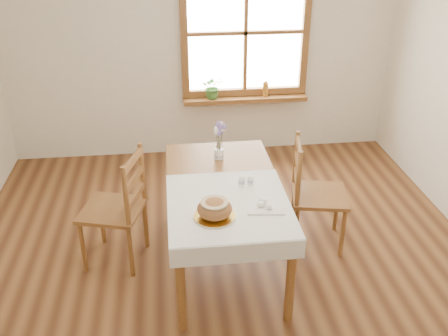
# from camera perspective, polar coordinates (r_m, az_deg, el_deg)

# --- Properties ---
(ground) EXTENTS (5.00, 5.00, 0.00)m
(ground) POSITION_cam_1_polar(r_m,az_deg,el_deg) (4.16, 0.50, -12.97)
(ground) COLOR brown
(ground) RESTS_ON ground
(room_walls) EXTENTS (4.60, 5.10, 2.65)m
(room_walls) POSITION_cam_1_polar(r_m,az_deg,el_deg) (3.31, 0.62, 9.98)
(room_walls) COLOR white
(room_walls) RESTS_ON ground
(window) EXTENTS (1.46, 0.08, 1.46)m
(window) POSITION_cam_1_polar(r_m,az_deg,el_deg) (5.80, 2.47, 15.21)
(window) COLOR #915F2C
(window) RESTS_ON ground
(window_sill) EXTENTS (1.46, 0.20, 0.05)m
(window_sill) POSITION_cam_1_polar(r_m,az_deg,el_deg) (5.95, 2.43, 7.91)
(window_sill) COLOR #915F2C
(window_sill) RESTS_ON ground
(dining_table) EXTENTS (0.90, 1.60, 0.75)m
(dining_table) POSITION_cam_1_polar(r_m,az_deg,el_deg) (4.01, 0.00, -2.96)
(dining_table) COLOR #915F2C
(dining_table) RESTS_ON ground
(table_linen) EXTENTS (0.91, 0.99, 0.01)m
(table_linen) POSITION_cam_1_polar(r_m,az_deg,el_deg) (3.71, 0.55, -4.17)
(table_linen) COLOR white
(table_linen) RESTS_ON dining_table
(chair_left) EXTENTS (0.61, 0.59, 1.02)m
(chair_left) POSITION_cam_1_polar(r_m,az_deg,el_deg) (4.22, -12.68, -4.49)
(chair_left) COLOR #915F2C
(chair_left) RESTS_ON ground
(chair_right) EXTENTS (0.57, 0.55, 1.00)m
(chair_right) POSITION_cam_1_polar(r_m,az_deg,el_deg) (4.42, 10.88, -2.91)
(chair_right) COLOR #915F2C
(chair_right) RESTS_ON ground
(bread_plate) EXTENTS (0.36, 0.36, 0.02)m
(bread_plate) POSITION_cam_1_polar(r_m,az_deg,el_deg) (3.55, -1.08, -5.55)
(bread_plate) COLOR white
(bread_plate) RESTS_ON table_linen
(bread_loaf) EXTENTS (0.25, 0.25, 0.14)m
(bread_loaf) POSITION_cam_1_polar(r_m,az_deg,el_deg) (3.51, -1.09, -4.51)
(bread_loaf) COLOR #925C33
(bread_loaf) RESTS_ON bread_plate
(egg_napkin) EXTENTS (0.29, 0.26, 0.01)m
(egg_napkin) POSITION_cam_1_polar(r_m,az_deg,el_deg) (3.68, 4.74, -4.38)
(egg_napkin) COLOR white
(egg_napkin) RESTS_ON table_linen
(eggs) EXTENTS (0.23, 0.21, 0.05)m
(eggs) POSITION_cam_1_polar(r_m,az_deg,el_deg) (3.66, 4.76, -3.99)
(eggs) COLOR white
(eggs) RESTS_ON egg_napkin
(salt_shaker) EXTENTS (0.06, 0.06, 0.10)m
(salt_shaker) POSITION_cam_1_polar(r_m,az_deg,el_deg) (3.91, 2.01, -1.47)
(salt_shaker) COLOR white
(salt_shaker) RESTS_ON table_linen
(pepper_shaker) EXTENTS (0.06, 0.06, 0.08)m
(pepper_shaker) POSITION_cam_1_polar(r_m,az_deg,el_deg) (3.93, 3.02, -1.40)
(pepper_shaker) COLOR white
(pepper_shaker) RESTS_ON table_linen
(flower_vase) EXTENTS (0.10, 0.10, 0.09)m
(flower_vase) POSITION_cam_1_polar(r_m,az_deg,el_deg) (4.34, -0.59, 1.54)
(flower_vase) COLOR white
(flower_vase) RESTS_ON dining_table
(lavender_bouquet) EXTENTS (0.14, 0.14, 0.27)m
(lavender_bouquet) POSITION_cam_1_polar(r_m,az_deg,el_deg) (4.27, -0.60, 3.71)
(lavender_bouquet) COLOR #775DA5
(lavender_bouquet) RESTS_ON flower_vase
(potted_plant) EXTENTS (0.26, 0.28, 0.21)m
(potted_plant) POSITION_cam_1_polar(r_m,az_deg,el_deg) (5.86, -1.27, 8.97)
(potted_plant) COLOR #407930
(potted_plant) RESTS_ON window_sill
(amber_bottle) EXTENTS (0.07, 0.07, 0.18)m
(amber_bottle) POSITION_cam_1_polar(r_m,az_deg,el_deg) (5.96, 4.75, 9.04)
(amber_bottle) COLOR #B57021
(amber_bottle) RESTS_ON window_sill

